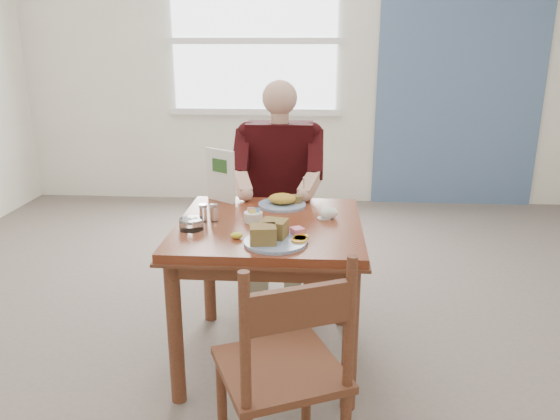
# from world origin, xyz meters

# --- Properties ---
(floor) EXTENTS (6.00, 6.00, 0.00)m
(floor) POSITION_xyz_m (0.00, 0.00, 0.00)
(floor) COLOR #62574F
(floor) RESTS_ON ground
(wall_back) EXTENTS (5.50, 0.00, 5.50)m
(wall_back) POSITION_xyz_m (0.00, 3.00, 1.40)
(wall_back) COLOR white
(wall_back) RESTS_ON ground
(accent_panel) EXTENTS (1.60, 0.02, 2.80)m
(accent_panel) POSITION_xyz_m (1.60, 2.98, 1.40)
(accent_panel) COLOR slate
(accent_panel) RESTS_ON ground
(lemon_wedge) EXTENTS (0.06, 0.05, 0.03)m
(lemon_wedge) POSITION_xyz_m (-0.13, -0.23, 0.76)
(lemon_wedge) COLOR yellow
(lemon_wedge) RESTS_ON table
(napkin) EXTENTS (0.11, 0.10, 0.06)m
(napkin) POSITION_xyz_m (0.29, 0.09, 0.78)
(napkin) COLOR white
(napkin) RESTS_ON table
(metal_dish) EXTENTS (0.09, 0.09, 0.01)m
(metal_dish) POSITION_xyz_m (0.27, 0.07, 0.75)
(metal_dish) COLOR silver
(metal_dish) RESTS_ON table
(window) EXTENTS (1.72, 0.04, 1.42)m
(window) POSITION_xyz_m (-0.40, 2.97, 1.60)
(window) COLOR white
(window) RESTS_ON wall_back
(table) EXTENTS (0.92, 0.92, 0.75)m
(table) POSITION_xyz_m (0.00, 0.00, 0.64)
(table) COLOR brown
(table) RESTS_ON ground
(chair_far) EXTENTS (0.42, 0.42, 0.95)m
(chair_far) POSITION_xyz_m (0.00, 0.80, 0.48)
(chair_far) COLOR brown
(chair_far) RESTS_ON ground
(chair_near) EXTENTS (0.55, 0.55, 0.95)m
(chair_near) POSITION_xyz_m (0.13, -0.85, 0.48)
(chair_near) COLOR brown
(chair_near) RESTS_ON ground
(diner) EXTENTS (0.53, 0.56, 1.39)m
(diner) POSITION_xyz_m (0.00, 0.71, 0.81)
(diner) COLOR gray
(diner) RESTS_ON chair_far
(near_plate) EXTENTS (0.30, 0.28, 0.09)m
(near_plate) POSITION_xyz_m (0.04, -0.28, 0.78)
(near_plate) COLOR white
(near_plate) RESTS_ON table
(far_plate) EXTENTS (0.29, 0.29, 0.07)m
(far_plate) POSITION_xyz_m (0.05, 0.29, 0.78)
(far_plate) COLOR white
(far_plate) RESTS_ON table
(caddy) EXTENTS (0.10, 0.10, 0.07)m
(caddy) POSITION_xyz_m (-0.08, 0.01, 0.77)
(caddy) COLOR white
(caddy) RESTS_ON table
(shakers) EXTENTS (0.10, 0.05, 0.09)m
(shakers) POSITION_xyz_m (-0.30, 0.00, 0.80)
(shakers) COLOR white
(shakers) RESTS_ON table
(creamer) EXTENTS (0.14, 0.14, 0.05)m
(creamer) POSITION_xyz_m (-0.36, -0.12, 0.78)
(creamer) COLOR white
(creamer) RESTS_ON table
(menu) EXTENTS (0.17, 0.12, 0.29)m
(menu) POSITION_xyz_m (-0.30, 0.36, 0.90)
(menu) COLOR white
(menu) RESTS_ON table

